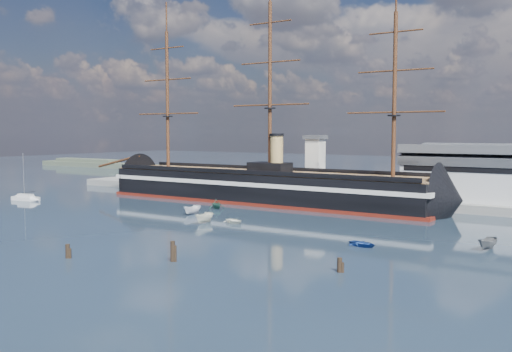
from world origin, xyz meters
The scene contains 15 objects.
ground centered at (0.00, 40.00, 0.00)m, with size 600.00×600.00×0.00m, color #1A2732.
quay centered at (10.00, 76.00, 0.00)m, with size 180.00×18.00×2.00m, color slate.
quay_tower centered at (3.00, 73.00, 9.75)m, with size 5.00×5.00×15.00m.
shoreline centered at (-139.23, 135.00, 1.45)m, with size 120.00×10.00×4.00m.
warship centered at (-6.78, 60.00, 4.04)m, with size 112.97×17.32×53.94m.
sailboat centered at (-58.91, 29.13, 0.79)m, with size 8.06×3.70×12.43m.
motorboat_a centered at (-6.71, 34.00, 0.00)m, with size 5.96×2.18×2.38m, color white.
motorboat_b centered at (7.90, 29.33, 0.00)m, with size 2.82×1.13×1.32m, color white.
motorboat_c centered at (2.91, 26.06, 0.00)m, with size 6.30×2.31×2.52m, color white.
motorboat_d centered at (-7.95, 44.26, 0.00)m, with size 6.85×2.97×2.51m, color #285A48.
motorboat_e centered at (37.99, 21.78, 0.00)m, with size 2.83×1.13×1.32m, color navy.
motorboat_f centered at (54.95, 29.77, 0.00)m, with size 5.84×2.14×2.34m, color slate.
piling_near_mid centered at (6.10, -9.05, 0.00)m, with size 0.64×0.64×2.72m, color black.
piling_near_right centered at (20.02, -2.41, 0.00)m, with size 0.64×0.64×3.59m, color black.
piling_far_right centered at (41.94, 4.80, 0.00)m, with size 0.64×0.64×2.60m, color black.
Camera 1 is at (72.47, -61.11, 18.04)m, focal length 40.00 mm.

